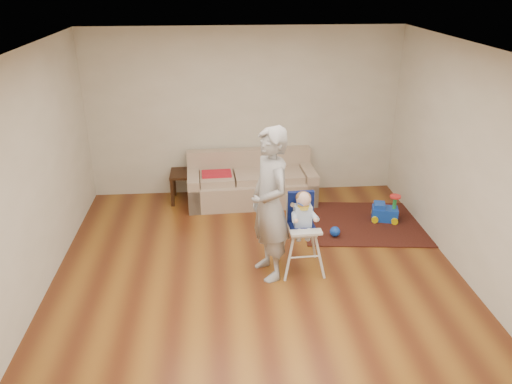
{
  "coord_description": "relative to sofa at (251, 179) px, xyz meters",
  "views": [
    {
      "loc": [
        -0.45,
        -5.08,
        3.43
      ],
      "look_at": [
        0.0,
        0.4,
        1.0
      ],
      "focal_mm": 35.0,
      "sensor_mm": 36.0,
      "label": 1
    }
  ],
  "objects": [
    {
      "name": "high_chair",
      "position": [
        0.47,
        -2.07,
        0.12
      ],
      "size": [
        0.51,
        0.51,
        1.06
      ],
      "rotation": [
        0.0,
        0.0,
        0.04
      ],
      "color": "silver",
      "rests_on": "ground"
    },
    {
      "name": "adult",
      "position": [
        0.06,
        -2.15,
        0.55
      ],
      "size": [
        0.65,
        0.79,
        1.88
      ],
      "primitive_type": "imported",
      "rotation": [
        0.0,
        0.0,
        -1.24
      ],
      "color": "gray",
      "rests_on": "ground"
    },
    {
      "name": "ground",
      "position": [
        -0.08,
        -2.3,
        -0.39
      ],
      "size": [
        5.5,
        5.5,
        0.0
      ],
      "primitive_type": "plane",
      "color": "#532612",
      "rests_on": "ground"
    },
    {
      "name": "sofa",
      "position": [
        0.0,
        0.0,
        0.0
      ],
      "size": [
        2.06,
        0.92,
        0.78
      ],
      "rotation": [
        0.0,
        0.0,
        0.04
      ],
      "color": "tan",
      "rests_on": "ground"
    },
    {
      "name": "area_rug",
      "position": [
        1.66,
        -0.94,
        -0.39
      ],
      "size": [
        2.02,
        1.6,
        0.02
      ],
      "primitive_type": "cube",
      "rotation": [
        0.0,
        0.0,
        -0.1
      ],
      "color": "black",
      "rests_on": "ground"
    },
    {
      "name": "room_envelope",
      "position": [
        -0.08,
        -1.77,
        1.48
      ],
      "size": [
        5.04,
        5.52,
        2.72
      ],
      "color": "beige",
      "rests_on": "ground"
    },
    {
      "name": "toy_ball",
      "position": [
        1.08,
        -1.31,
        -0.3
      ],
      "size": [
        0.15,
        0.15,
        0.15
      ],
      "primitive_type": "sphere",
      "color": "blue",
      "rests_on": "area_rug"
    },
    {
      "name": "side_table",
      "position": [
        -1.05,
        0.13,
        -0.15
      ],
      "size": [
        0.49,
        0.49,
        0.49
      ],
      "primitive_type": null,
      "color": "black",
      "rests_on": "ground"
    },
    {
      "name": "ride_on_toy",
      "position": [
        1.94,
        -0.86,
        -0.17
      ],
      "size": [
        0.43,
        0.36,
        0.41
      ],
      "primitive_type": null,
      "rotation": [
        0.0,
        0.0,
        -0.27
      ],
      "color": "blue",
      "rests_on": "area_rug"
    }
  ]
}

